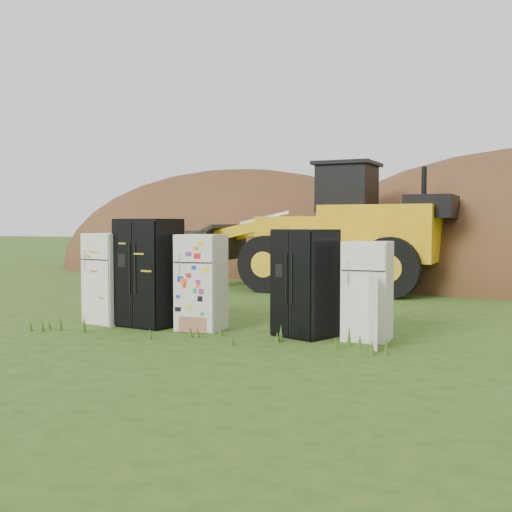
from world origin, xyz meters
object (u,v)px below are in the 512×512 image
at_px(fridge_leftmost, 110,278).
at_px(fridge_black_side, 149,272).
at_px(fridge_open_door, 367,291).
at_px(fridge_sticker, 201,282).
at_px(wheel_loader, 316,227).
at_px(fridge_black_right, 305,283).

xyz_separation_m(fridge_leftmost, fridge_black_side, (0.81, -0.00, 0.13)).
xyz_separation_m(fridge_black_side, fridge_open_door, (3.93, -0.01, -0.18)).
bearing_deg(fridge_leftmost, fridge_open_door, 13.46).
distance_m(fridge_sticker, wheel_loader, 7.17).
bearing_deg(wheel_loader, fridge_black_side, -95.16).
bearing_deg(fridge_leftmost, wheel_loader, 87.75).
distance_m(fridge_open_door, wheel_loader, 7.63).
bearing_deg(fridge_sticker, fridge_black_right, -0.74).
bearing_deg(fridge_black_right, wheel_loader, 128.16).
xyz_separation_m(fridge_black_side, wheel_loader, (1.19, 7.05, 0.77)).
xyz_separation_m(fridge_leftmost, wheel_loader, (2.00, 7.04, 0.90)).
bearing_deg(fridge_black_right, fridge_open_door, 25.92).
height_order(fridge_black_side, fridge_sticker, fridge_black_side).
xyz_separation_m(fridge_black_right, fridge_open_door, (1.01, 0.03, -0.09)).
bearing_deg(fridge_black_side, wheel_loader, 90.92).
relative_size(fridge_black_side, fridge_black_right, 1.10).
bearing_deg(fridge_open_door, fridge_black_side, -178.52).
distance_m(fridge_sticker, fridge_black_right, 1.85).
xyz_separation_m(fridge_leftmost, fridge_black_right, (3.73, -0.04, 0.04)).
bearing_deg(fridge_leftmost, fridge_black_right, 13.01).
relative_size(fridge_leftmost, fridge_black_side, 0.86).
xyz_separation_m(fridge_black_side, fridge_black_right, (2.92, -0.04, -0.09)).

